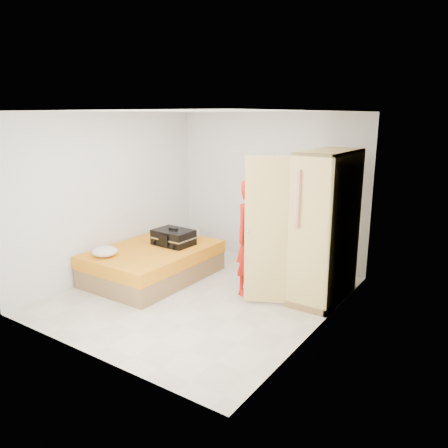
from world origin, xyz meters
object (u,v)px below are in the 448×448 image
Objects in this scene: bed at (153,263)px; wardrobe at (321,231)px; person at (253,238)px; suitcase at (173,237)px; round_cushion at (105,251)px.

wardrobe reaches higher than bed.
bed is at bearing 119.03° from person.
bed is 3.08× the size of suitcase.
suitcase is (-2.35, -0.39, -0.38)m from wardrobe.
bed is 1.20× the size of person.
suitcase reaches higher than bed.
bed is 0.83m from round_cushion.
wardrobe is 3.18m from round_cushion.
bed is at bearing 66.02° from round_cushion.
suitcase is 1.72× the size of round_cushion.
person is at bearing 3.06° from suitcase.
person is 4.42× the size of round_cushion.
bed is 0.96× the size of wardrobe.
suitcase reaches higher than round_cushion.
bed is 0.52m from suitcase.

